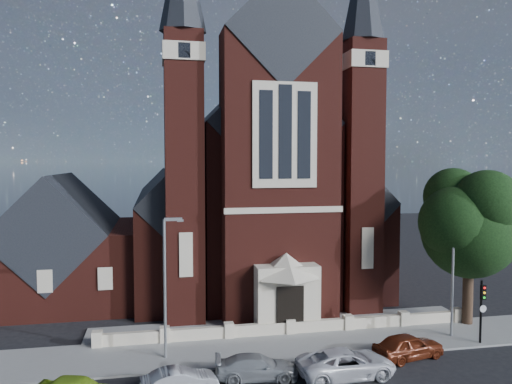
# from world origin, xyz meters

# --- Properties ---
(ground) EXTENTS (120.00, 120.00, 0.00)m
(ground) POSITION_xyz_m (0.00, 15.00, 0.00)
(ground) COLOR black
(ground) RESTS_ON ground
(pavement_strip) EXTENTS (60.00, 5.00, 0.12)m
(pavement_strip) POSITION_xyz_m (0.00, 4.50, 0.00)
(pavement_strip) COLOR gray
(pavement_strip) RESTS_ON ground
(forecourt_paving) EXTENTS (26.00, 3.00, 0.14)m
(forecourt_paving) POSITION_xyz_m (0.00, 8.50, 0.00)
(forecourt_paving) COLOR gray
(forecourt_paving) RESTS_ON ground
(forecourt_wall) EXTENTS (24.00, 0.40, 0.90)m
(forecourt_wall) POSITION_xyz_m (0.00, 6.50, 0.00)
(forecourt_wall) COLOR beige
(forecourt_wall) RESTS_ON ground
(church) EXTENTS (20.01, 34.90, 29.20)m
(church) POSITION_xyz_m (-0.00, 22.94, 8.19)
(church) COLOR #4E1B14
(church) RESTS_ON ground
(parish_hall) EXTENTS (12.00, 12.20, 10.24)m
(parish_hall) POSITION_xyz_m (-16.00, 18.00, 4.01)
(parish_hall) COLOR #4E1B14
(parish_hall) RESTS_ON ground
(street_tree) EXTENTS (6.40, 6.60, 10.70)m
(street_tree) POSITION_xyz_m (12.60, 5.71, 6.96)
(street_tree) COLOR black
(street_tree) RESTS_ON ground
(street_lamp_left) EXTENTS (1.16, 0.22, 8.09)m
(street_lamp_left) POSITION_xyz_m (-7.91, 4.00, 4.60)
(street_lamp_left) COLOR gray
(street_lamp_left) RESTS_ON ground
(street_lamp_right) EXTENTS (1.16, 0.22, 8.09)m
(street_lamp_right) POSITION_xyz_m (10.09, 4.00, 4.60)
(street_lamp_right) COLOR gray
(street_lamp_right) RESTS_ON ground
(traffic_signal) EXTENTS (0.28, 0.42, 4.00)m
(traffic_signal) POSITION_xyz_m (11.00, 2.43, 2.58)
(traffic_signal) COLOR black
(traffic_signal) RESTS_ON ground
(car_silver_a) EXTENTS (3.85, 1.82, 1.22)m
(car_silver_a) POSITION_xyz_m (-7.41, -0.38, 0.61)
(car_silver_a) COLOR #9B9DA2
(car_silver_a) RESTS_ON ground
(car_silver_b) EXTENTS (4.47, 2.25, 1.25)m
(car_silver_b) POSITION_xyz_m (-3.42, 0.47, 0.62)
(car_silver_b) COLOR gray
(car_silver_b) RESTS_ON ground
(car_white_suv) EXTENTS (5.28, 2.61, 1.44)m
(car_white_suv) POSITION_xyz_m (1.22, -0.22, 0.72)
(car_white_suv) COLOR white
(car_white_suv) RESTS_ON ground
(car_dark_red) EXTENTS (4.53, 2.63, 1.45)m
(car_dark_red) POSITION_xyz_m (5.57, 1.38, 0.73)
(car_dark_red) COLOR #612310
(car_dark_red) RESTS_ON ground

